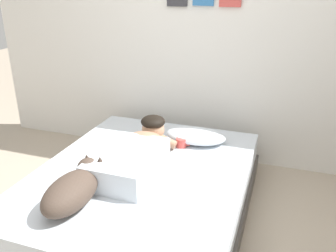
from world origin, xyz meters
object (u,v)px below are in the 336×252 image
(dog, at_px, (73,189))
(cell_phone, at_px, (152,171))
(coffee_cup, at_px, (182,143))
(bed, at_px, (143,192))
(pillow, at_px, (196,136))
(person_lying, at_px, (136,153))

(dog, relative_size, cell_phone, 4.11)
(cell_phone, bearing_deg, coffee_cup, 80.02)
(bed, distance_m, dog, 0.65)
(pillow, distance_m, coffee_cup, 0.16)
(person_lying, height_order, coffee_cup, person_lying)
(pillow, xyz_separation_m, person_lying, (-0.32, -0.56, 0.05))
(dog, bearing_deg, cell_phone, 59.70)
(pillow, relative_size, cell_phone, 3.71)
(pillow, height_order, person_lying, person_lying)
(bed, distance_m, person_lying, 0.31)
(person_lying, bearing_deg, pillow, 60.72)
(bed, xyz_separation_m, coffee_cup, (0.16, 0.47, 0.23))
(dog, bearing_deg, person_lying, 74.10)
(dog, xyz_separation_m, coffee_cup, (0.39, 1.00, -0.07))
(coffee_cup, xyz_separation_m, cell_phone, (-0.08, -0.47, -0.03))
(person_lying, relative_size, coffee_cup, 7.36)
(coffee_cup, bearing_deg, cell_phone, -99.98)
(person_lying, height_order, dog, person_lying)
(bed, height_order, pillow, pillow)
(pillow, bearing_deg, cell_phone, -105.50)
(bed, relative_size, pillow, 3.74)
(bed, relative_size, dog, 3.38)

